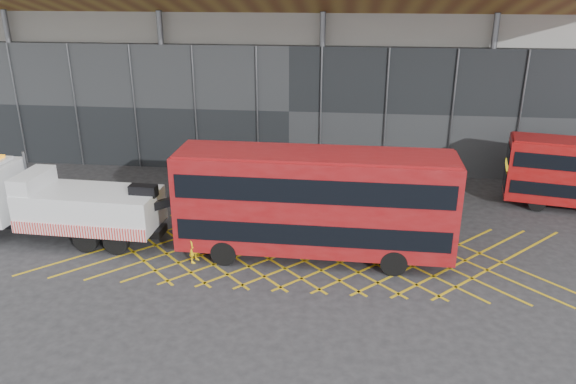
# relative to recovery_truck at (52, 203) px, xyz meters

# --- Properties ---
(ground_plane) EXTENTS (120.00, 120.00, 0.00)m
(ground_plane) POSITION_rel_recovery_truck_xyz_m (8.23, -0.25, -1.86)
(ground_plane) COLOR #252527
(road_markings) EXTENTS (24.76, 7.16, 0.01)m
(road_markings) POSITION_rel_recovery_truck_xyz_m (12.23, -0.25, -1.85)
(road_markings) COLOR gold
(road_markings) RESTS_ON ground_plane
(construction_building) EXTENTS (55.00, 23.97, 18.00)m
(construction_building) POSITION_rel_recovery_truck_xyz_m (10.15, 18.15, 7.12)
(construction_building) COLOR gray
(construction_building) RESTS_ON ground_plane
(recovery_truck) EXTENTS (11.56, 3.20, 4.02)m
(recovery_truck) POSITION_rel_recovery_truck_xyz_m (0.00, 0.00, 0.00)
(recovery_truck) COLOR black
(recovery_truck) RESTS_ON ground_plane
(bus_towed) EXTENTS (12.25, 3.06, 4.96)m
(bus_towed) POSITION_rel_recovery_truck_xyz_m (12.58, -0.56, 0.90)
(bus_towed) COLOR maroon
(bus_towed) RESTS_ON ground_plane
(worker) EXTENTS (0.60, 0.77, 1.86)m
(worker) POSITION_rel_recovery_truck_xyz_m (7.33, -1.62, -0.93)
(worker) COLOR yellow
(worker) RESTS_ON ground_plane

